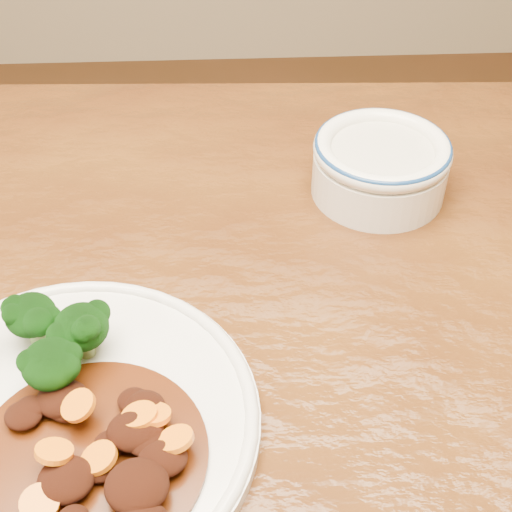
{
  "coord_description": "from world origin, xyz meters",
  "views": [
    {
      "loc": [
        0.06,
        -0.38,
        1.2
      ],
      "look_at": [
        0.08,
        0.09,
        0.77
      ],
      "focal_mm": 50.0,
      "sensor_mm": 36.0,
      "label": 1
    }
  ],
  "objects": [
    {
      "name": "dining_table",
      "position": [
        -0.0,
        0.0,
        0.67
      ],
      "size": [
        1.53,
        0.96,
        0.75
      ],
      "rotation": [
        0.0,
        0.0,
        -0.04
      ],
      "color": "#57300F",
      "rests_on": "ground"
    },
    {
      "name": "dinner_plate",
      "position": [
        -0.07,
        -0.07,
        0.76
      ],
      "size": [
        0.29,
        0.29,
        0.02
      ],
      "rotation": [
        0.0,
        0.0,
        -0.03
      ],
      "color": "silver",
      "rests_on": "dining_table"
    },
    {
      "name": "broccoli_florets",
      "position": [
        -0.11,
        -0.02,
        0.79
      ],
      "size": [
        0.15,
        0.1,
        0.05
      ],
      "color": "#84A454",
      "rests_on": "dinner_plate"
    },
    {
      "name": "mince_stew",
      "position": [
        -0.03,
        -0.11,
        0.77
      ],
      "size": [
        0.17,
        0.17,
        0.03
      ],
      "color": "#471B07",
      "rests_on": "dinner_plate"
    },
    {
      "name": "dip_bowl",
      "position": [
        0.21,
        0.21,
        0.79
      ],
      "size": [
        0.14,
        0.14,
        0.06
      ],
      "rotation": [
        0.0,
        0.0,
        -0.17
      ],
      "color": "white",
      "rests_on": "dining_table"
    }
  ]
}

